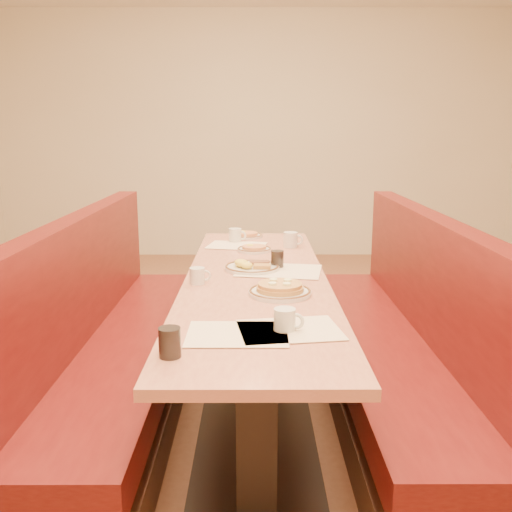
{
  "coord_description": "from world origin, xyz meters",
  "views": [
    {
      "loc": [
        -0.01,
        -2.73,
        1.46
      ],
      "look_at": [
        0.0,
        0.05,
        0.85
      ],
      "focal_mm": 40.0,
      "sensor_mm": 36.0,
      "label": 1
    }
  ],
  "objects_px": {
    "diner_table": "(256,349)",
    "soda_tumbler_near": "(170,342)",
    "coffee_mug_c": "(291,239)",
    "coffee_mug_d": "(236,235)",
    "coffee_mug_a": "(286,320)",
    "coffee_mug_b": "(198,275)",
    "booth_right": "(399,351)",
    "soda_tumbler_mid": "(277,259)",
    "booth_left": "(113,352)",
    "pancake_plate": "(280,290)",
    "eggs_plate": "(251,267)"
  },
  "relations": [
    {
      "from": "diner_table",
      "to": "soda_tumbler_near",
      "type": "height_order",
      "value": "soda_tumbler_near"
    },
    {
      "from": "coffee_mug_c",
      "to": "coffee_mug_d",
      "type": "height_order",
      "value": "coffee_mug_c"
    },
    {
      "from": "coffee_mug_a",
      "to": "coffee_mug_b",
      "type": "relative_size",
      "value": 1.08
    },
    {
      "from": "booth_right",
      "to": "coffee_mug_d",
      "type": "relative_size",
      "value": 21.42
    },
    {
      "from": "soda_tumbler_mid",
      "to": "coffee_mug_d",
      "type": "bearing_deg",
      "value": 108.68
    },
    {
      "from": "booth_left",
      "to": "coffee_mug_b",
      "type": "xyz_separation_m",
      "value": [
        0.46,
        -0.11,
        0.43
      ]
    },
    {
      "from": "coffee_mug_c",
      "to": "soda_tumbler_near",
      "type": "relative_size",
      "value": 1.25
    },
    {
      "from": "coffee_mug_a",
      "to": "coffee_mug_d",
      "type": "relative_size",
      "value": 0.96
    },
    {
      "from": "coffee_mug_b",
      "to": "soda_tumbler_near",
      "type": "height_order",
      "value": "soda_tumbler_near"
    },
    {
      "from": "coffee_mug_b",
      "to": "soda_tumbler_mid",
      "type": "xyz_separation_m",
      "value": [
        0.39,
        0.32,
        0.01
      ]
    },
    {
      "from": "coffee_mug_b",
      "to": "pancake_plate",
      "type": "bearing_deg",
      "value": -29.09
    },
    {
      "from": "coffee_mug_d",
      "to": "diner_table",
      "type": "bearing_deg",
      "value": -69.8
    },
    {
      "from": "coffee_mug_c",
      "to": "soda_tumbler_mid",
      "type": "distance_m",
      "value": 0.56
    },
    {
      "from": "booth_right",
      "to": "coffee_mug_a",
      "type": "bearing_deg",
      "value": -129.13
    },
    {
      "from": "pancake_plate",
      "to": "coffee_mug_a",
      "type": "height_order",
      "value": "coffee_mug_a"
    },
    {
      "from": "pancake_plate",
      "to": "eggs_plate",
      "type": "xyz_separation_m",
      "value": [
        -0.13,
        0.46,
        -0.0
      ]
    },
    {
      "from": "coffee_mug_c",
      "to": "soda_tumbler_near",
      "type": "height_order",
      "value": "soda_tumbler_near"
    },
    {
      "from": "booth_left",
      "to": "coffee_mug_a",
      "type": "bearing_deg",
      "value": -42.68
    },
    {
      "from": "booth_right",
      "to": "soda_tumbler_near",
      "type": "bearing_deg",
      "value": -135.04
    },
    {
      "from": "booth_left",
      "to": "coffee_mug_c",
      "type": "xyz_separation_m",
      "value": [
        0.95,
        0.76,
        0.44
      ]
    },
    {
      "from": "diner_table",
      "to": "booth_right",
      "type": "xyz_separation_m",
      "value": [
        0.73,
        0.0,
        -0.01
      ]
    },
    {
      "from": "eggs_plate",
      "to": "soda_tumbler_near",
      "type": "distance_m",
      "value": 1.21
    },
    {
      "from": "booth_left",
      "to": "coffee_mug_c",
      "type": "distance_m",
      "value": 1.3
    },
    {
      "from": "eggs_plate",
      "to": "coffee_mug_a",
      "type": "bearing_deg",
      "value": -82.18
    },
    {
      "from": "pancake_plate",
      "to": "coffee_mug_a",
      "type": "distance_m",
      "value": 0.47
    },
    {
      "from": "soda_tumbler_near",
      "to": "coffee_mug_a",
      "type": "bearing_deg",
      "value": 31.89
    },
    {
      "from": "soda_tumbler_mid",
      "to": "coffee_mug_a",
      "type": "bearing_deg",
      "value": -90.54
    },
    {
      "from": "coffee_mug_a",
      "to": "coffee_mug_b",
      "type": "height_order",
      "value": "coffee_mug_a"
    },
    {
      "from": "coffee_mug_a",
      "to": "soda_tumbler_near",
      "type": "relative_size",
      "value": 1.12
    },
    {
      "from": "coffee_mug_d",
      "to": "soda_tumbler_mid",
      "type": "height_order",
      "value": "soda_tumbler_mid"
    },
    {
      "from": "diner_table",
      "to": "soda_tumbler_mid",
      "type": "xyz_separation_m",
      "value": [
        0.11,
        0.21,
        0.42
      ]
    },
    {
      "from": "soda_tumbler_mid",
      "to": "soda_tumbler_near",
      "type": "bearing_deg",
      "value": -107.84
    },
    {
      "from": "coffee_mug_c",
      "to": "eggs_plate",
      "type": "bearing_deg",
      "value": -98.35
    },
    {
      "from": "coffee_mug_b",
      "to": "booth_left",
      "type": "bearing_deg",
      "value": 163.37
    },
    {
      "from": "diner_table",
      "to": "coffee_mug_d",
      "type": "bearing_deg",
      "value": 97.96
    },
    {
      "from": "coffee_mug_a",
      "to": "coffee_mug_b",
      "type": "xyz_separation_m",
      "value": [
        -0.38,
        0.66,
        -0.0
      ]
    },
    {
      "from": "booth_right",
      "to": "coffee_mug_b",
      "type": "relative_size",
      "value": 24.31
    },
    {
      "from": "eggs_plate",
      "to": "coffee_mug_b",
      "type": "relative_size",
      "value": 2.79
    },
    {
      "from": "coffee_mug_d",
      "to": "booth_right",
      "type": "bearing_deg",
      "value": -35.04
    },
    {
      "from": "eggs_plate",
      "to": "soda_tumbler_near",
      "type": "height_order",
      "value": "soda_tumbler_near"
    },
    {
      "from": "soda_tumbler_near",
      "to": "soda_tumbler_mid",
      "type": "distance_m",
      "value": 1.29
    },
    {
      "from": "pancake_plate",
      "to": "eggs_plate",
      "type": "relative_size",
      "value": 0.97
    },
    {
      "from": "coffee_mug_b",
      "to": "booth_right",
      "type": "bearing_deg",
      "value": 3.23
    },
    {
      "from": "pancake_plate",
      "to": "booth_right",
      "type": "bearing_deg",
      "value": 25.38
    },
    {
      "from": "coffee_mug_a",
      "to": "coffee_mug_c",
      "type": "xyz_separation_m",
      "value": [
        0.12,
        1.53,
        0.0
      ]
    },
    {
      "from": "coffee_mug_c",
      "to": "booth_left",
      "type": "bearing_deg",
      "value": -127.28
    },
    {
      "from": "coffee_mug_b",
      "to": "coffee_mug_c",
      "type": "bearing_deg",
      "value": 57.23
    },
    {
      "from": "coffee_mug_c",
      "to": "diner_table",
      "type": "bearing_deg",
      "value": -92.12
    },
    {
      "from": "diner_table",
      "to": "coffee_mug_c",
      "type": "distance_m",
      "value": 0.9
    },
    {
      "from": "diner_table",
      "to": "coffee_mug_c",
      "type": "xyz_separation_m",
      "value": [
        0.22,
        0.76,
        0.42
      ]
    }
  ]
}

